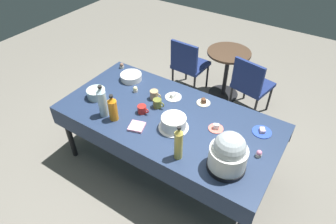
# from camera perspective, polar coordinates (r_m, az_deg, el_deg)

# --- Properties ---
(ground) EXTENTS (9.00, 9.00, 0.00)m
(ground) POSITION_cam_1_polar(r_m,az_deg,el_deg) (3.41, 0.00, -10.36)
(ground) COLOR slate
(potluck_table) EXTENTS (2.20, 1.10, 0.75)m
(potluck_table) POSITION_cam_1_polar(r_m,az_deg,el_deg) (2.91, 0.00, -1.69)
(potluck_table) COLOR navy
(potluck_table) RESTS_ON ground
(frosted_layer_cake) EXTENTS (0.29, 0.29, 0.13)m
(frosted_layer_cake) POSITION_cam_1_polar(r_m,az_deg,el_deg) (2.70, 1.10, -2.17)
(frosted_layer_cake) COLOR silver
(frosted_layer_cake) RESTS_ON potluck_table
(slow_cooker) EXTENTS (0.32, 0.32, 0.37)m
(slow_cooker) POSITION_cam_1_polar(r_m,az_deg,el_deg) (2.34, 11.78, -8.01)
(slow_cooker) COLOR black
(slow_cooker) RESTS_ON potluck_table
(glass_salad_bowl) EXTENTS (0.20, 0.20, 0.10)m
(glass_salad_bowl) POSITION_cam_1_polar(r_m,az_deg,el_deg) (3.18, -13.93, 3.57)
(glass_salad_bowl) COLOR #B2C6BC
(glass_salad_bowl) RESTS_ON potluck_table
(ceramic_snack_bowl) EXTENTS (0.24, 0.24, 0.07)m
(ceramic_snack_bowl) POSITION_cam_1_polar(r_m,az_deg,el_deg) (3.40, -7.27, 6.87)
(ceramic_snack_bowl) COLOR silver
(ceramic_snack_bowl) RESTS_ON potluck_table
(dessert_plate_cobalt) EXTENTS (0.18, 0.18, 0.04)m
(dessert_plate_cobalt) POSITION_cam_1_polar(r_m,az_deg,el_deg) (2.83, 17.99, -3.65)
(dessert_plate_cobalt) COLOR #2D4CB2
(dessert_plate_cobalt) RESTS_ON potluck_table
(dessert_plate_white) EXTENTS (0.18, 0.18, 0.05)m
(dessert_plate_white) POSITION_cam_1_polar(r_m,az_deg,el_deg) (3.10, 1.05, 3.08)
(dessert_plate_white) COLOR white
(dessert_plate_white) RESTS_ON potluck_table
(dessert_plate_coral) EXTENTS (0.14, 0.14, 0.06)m
(dessert_plate_coral) POSITION_cam_1_polar(r_m,az_deg,el_deg) (2.76, 9.41, -3.07)
(dessert_plate_coral) COLOR #E07266
(dessert_plate_coral) RESTS_ON potluck_table
(dessert_plate_cream) EXTENTS (0.14, 0.14, 0.05)m
(dessert_plate_cream) POSITION_cam_1_polar(r_m,az_deg,el_deg) (3.05, 7.00, 1.94)
(dessert_plate_cream) COLOR beige
(dessert_plate_cream) RESTS_ON potluck_table
(cupcake_berry) EXTENTS (0.05, 0.05, 0.07)m
(cupcake_berry) POSITION_cam_1_polar(r_m,az_deg,el_deg) (2.59, 17.46, -7.82)
(cupcake_berry) COLOR beige
(cupcake_berry) RESTS_ON potluck_table
(cupcake_lemon) EXTENTS (0.05, 0.05, 0.07)m
(cupcake_lemon) POSITION_cam_1_polar(r_m,az_deg,el_deg) (3.64, -9.08, 8.99)
(cupcake_lemon) COLOR beige
(cupcake_lemon) RESTS_ON potluck_table
(cupcake_vanilla) EXTENTS (0.05, 0.05, 0.07)m
(cupcake_vanilla) POSITION_cam_1_polar(r_m,az_deg,el_deg) (3.20, -6.45, 4.47)
(cupcake_vanilla) COLOR beige
(cupcake_vanilla) RESTS_ON potluck_table
(soda_bottle_water) EXTENTS (0.09, 0.09, 0.35)m
(soda_bottle_water) POSITION_cam_1_polar(r_m,az_deg,el_deg) (2.86, -12.78, 1.96)
(soda_bottle_water) COLOR silver
(soda_bottle_water) RESTS_ON potluck_table
(soda_bottle_orange_juice) EXTENTS (0.09, 0.09, 0.29)m
(soda_bottle_orange_juice) POSITION_cam_1_polar(r_m,az_deg,el_deg) (2.80, -10.80, 0.72)
(soda_bottle_orange_juice) COLOR orange
(soda_bottle_orange_juice) RESTS_ON potluck_table
(soda_bottle_ginger_ale) EXTENTS (0.07, 0.07, 0.35)m
(soda_bottle_ginger_ale) POSITION_cam_1_polar(r_m,az_deg,el_deg) (2.38, 2.07, -6.20)
(soda_bottle_ginger_ale) COLOR gold
(soda_bottle_ginger_ale) RESTS_ON potluck_table
(coffee_mug_tan) EXTENTS (0.13, 0.09, 0.10)m
(coffee_mug_tan) POSITION_cam_1_polar(r_m,az_deg,el_deg) (3.07, -2.70, 3.41)
(coffee_mug_tan) COLOR tan
(coffee_mug_tan) RESTS_ON potluck_table
(coffee_mug_olive) EXTENTS (0.13, 0.09, 0.09)m
(coffee_mug_olive) POSITION_cam_1_polar(r_m,az_deg,el_deg) (2.96, -2.08, 1.72)
(coffee_mug_olive) COLOR olive
(coffee_mug_olive) RESTS_ON potluck_table
(coffee_mug_red) EXTENTS (0.13, 0.09, 0.08)m
(coffee_mug_red) POSITION_cam_1_polar(r_m,az_deg,el_deg) (2.90, -5.10, 0.54)
(coffee_mug_red) COLOR #B2231E
(coffee_mug_red) RESTS_ON potluck_table
(paper_napkin_stack) EXTENTS (0.18, 0.18, 0.02)m
(paper_napkin_stack) POSITION_cam_1_polar(r_m,az_deg,el_deg) (2.76, -6.16, -2.86)
(paper_napkin_stack) COLOR pink
(paper_napkin_stack) RESTS_ON potluck_table
(maroon_chair_left) EXTENTS (0.46, 0.46, 0.85)m
(maroon_chair_left) POSITION_cam_1_polar(r_m,az_deg,el_deg) (4.23, 4.01, 9.57)
(maroon_chair_left) COLOR navy
(maroon_chair_left) RESTS_ON ground
(maroon_chair_right) EXTENTS (0.52, 0.52, 0.85)m
(maroon_chair_right) POSITION_cam_1_polar(r_m,az_deg,el_deg) (3.94, 15.97, 5.47)
(maroon_chair_right) COLOR navy
(maroon_chair_right) RESTS_ON ground
(round_cafe_table) EXTENTS (0.60, 0.60, 0.72)m
(round_cafe_table) POSITION_cam_1_polar(r_m,az_deg,el_deg) (4.23, 11.55, 8.90)
(round_cafe_table) COLOR #473323
(round_cafe_table) RESTS_ON ground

